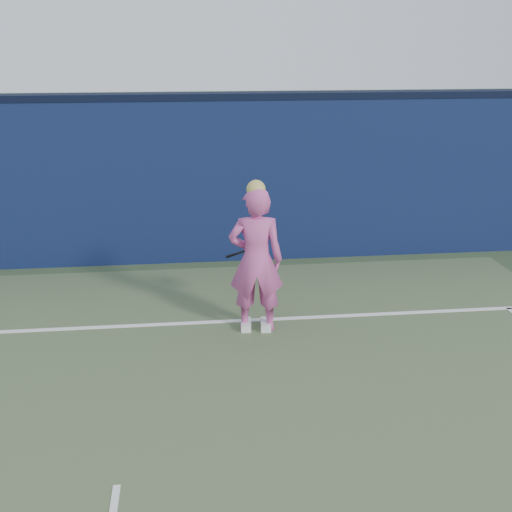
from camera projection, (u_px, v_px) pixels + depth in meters
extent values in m
cube|color=#0D1C3B|center=(144.00, 183.00, 9.87)|extent=(24.00, 0.40, 2.50)
cube|color=black|center=(139.00, 97.00, 9.45)|extent=(24.00, 0.42, 0.10)
imported|color=#CC4F9A|center=(256.00, 260.00, 7.57)|extent=(0.69, 0.49, 1.77)
sphere|color=tan|center=(256.00, 189.00, 7.30)|extent=(0.22, 0.22, 0.22)
cube|color=white|center=(266.00, 325.00, 7.85)|extent=(0.15, 0.29, 0.10)
cube|color=white|center=(246.00, 325.00, 7.84)|extent=(0.15, 0.29, 0.10)
torus|color=black|center=(257.00, 248.00, 8.01)|extent=(0.29, 0.13, 0.29)
torus|color=#C59512|center=(257.00, 248.00, 8.01)|extent=(0.23, 0.10, 0.23)
cylinder|color=beige|center=(257.00, 248.00, 8.01)|extent=(0.23, 0.09, 0.23)
cylinder|color=black|center=(240.00, 253.00, 8.01)|extent=(0.26, 0.06, 0.09)
cylinder|color=black|center=(230.00, 256.00, 8.02)|extent=(0.12, 0.05, 0.06)
cube|color=white|center=(139.00, 325.00, 7.92)|extent=(11.00, 0.08, 0.01)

